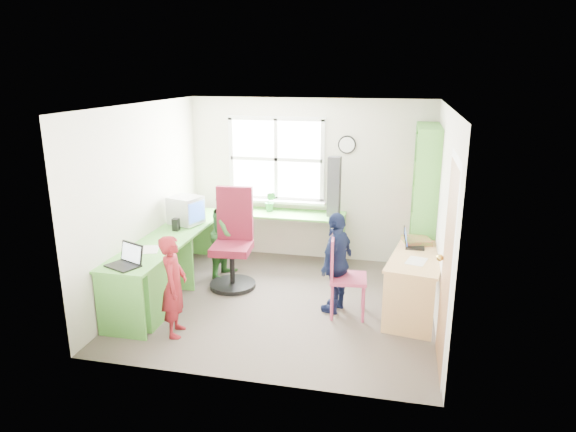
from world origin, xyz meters
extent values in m
cube|color=#4D443C|center=(0.00, 0.00, -0.01)|extent=(3.60, 3.40, 0.02)
cube|color=white|center=(0.00, 0.00, 2.41)|extent=(3.60, 3.40, 0.02)
cube|color=silver|center=(0.00, 1.71, 1.20)|extent=(3.60, 0.02, 2.40)
cube|color=silver|center=(0.00, -1.71, 1.20)|extent=(3.60, 0.02, 2.40)
cube|color=silver|center=(-1.81, 0.00, 1.20)|extent=(0.02, 3.40, 2.40)
cube|color=silver|center=(1.81, 0.00, 1.20)|extent=(0.02, 3.40, 2.40)
cube|color=white|center=(-0.50, 1.69, 1.50)|extent=(1.40, 0.01, 1.20)
cube|color=white|center=(-0.50, 1.68, 1.50)|extent=(1.48, 0.04, 1.28)
cube|color=#996842|center=(1.79, -1.05, 1.00)|extent=(0.02, 0.82, 2.00)
sphere|color=gold|center=(1.75, -0.72, 1.00)|extent=(0.07, 0.07, 0.07)
cylinder|color=black|center=(0.55, 1.68, 1.75)|extent=(0.26, 0.03, 0.26)
cylinder|color=white|center=(0.55, 1.66, 1.75)|extent=(0.22, 0.01, 0.22)
cube|color=#63BC4B|center=(-1.50, 0.10, 0.73)|extent=(0.60, 2.70, 0.03)
cube|color=#63BC4B|center=(-0.25, 1.42, 0.73)|extent=(1.65, 0.56, 0.03)
cube|color=#63BC4B|center=(-1.50, 0.10, 0.36)|extent=(0.56, 0.03, 0.72)
cube|color=#63BC4B|center=(-1.50, -1.22, 0.36)|extent=(0.56, 0.03, 0.72)
cube|color=#63BC4B|center=(-1.50, 1.42, 0.36)|extent=(0.56, 0.03, 0.72)
cube|color=#63BC4B|center=(0.55, 1.42, 0.36)|extent=(0.03, 0.52, 0.72)
cube|color=#63BC4B|center=(-1.50, -0.85, 0.36)|extent=(0.54, 0.45, 0.72)
cube|color=#E5B272|center=(1.58, 0.07, 0.71)|extent=(0.78, 1.34, 0.03)
cube|color=#E5B272|center=(1.48, -0.53, 0.35)|extent=(0.54, 0.12, 0.70)
cube|color=#E5B272|center=(1.68, 0.67, 0.35)|extent=(0.54, 0.12, 0.70)
cube|color=#63BC4B|center=(1.65, 0.68, 1.05)|extent=(0.30, 0.02, 2.10)
cube|color=#63BC4B|center=(1.65, 1.68, 1.05)|extent=(0.30, 0.02, 2.10)
cube|color=#63BC4B|center=(1.65, 1.18, 2.09)|extent=(0.30, 1.00, 0.02)
cube|color=#63BC4B|center=(1.65, 1.18, 0.06)|extent=(0.30, 1.00, 0.02)
cube|color=#63BC4B|center=(1.65, 1.18, 0.42)|extent=(0.30, 1.00, 0.02)
cube|color=#63BC4B|center=(1.65, 1.18, 0.80)|extent=(0.30, 1.00, 0.02)
cube|color=#63BC4B|center=(1.65, 1.18, 1.18)|extent=(0.30, 1.00, 0.02)
cube|color=#63BC4B|center=(1.65, 1.18, 1.56)|extent=(0.30, 1.00, 0.02)
cube|color=#63BC4B|center=(1.65, 1.18, 1.94)|extent=(0.30, 1.00, 0.02)
cube|color=#AC2A18|center=(1.65, 0.88, 0.21)|extent=(0.25, 0.28, 0.27)
cube|color=#183F93|center=(1.65, 1.20, 0.21)|extent=(0.25, 0.30, 0.29)
cube|color=#1D7B39|center=(1.65, 1.50, 0.22)|extent=(0.25, 0.26, 0.30)
cube|color=gold|center=(1.65, 0.88, 0.58)|extent=(0.25, 0.28, 0.30)
cube|color=#75317B|center=(1.65, 1.20, 0.59)|extent=(0.25, 0.30, 0.32)
cube|color=orange|center=(1.65, 1.50, 0.57)|extent=(0.25, 0.26, 0.29)
cube|color=#242424|center=(1.65, 0.88, 0.97)|extent=(0.25, 0.28, 0.32)
cube|color=beige|center=(1.65, 1.20, 0.95)|extent=(0.25, 0.30, 0.29)
cube|color=#AC2A18|center=(1.65, 1.50, 0.96)|extent=(0.25, 0.26, 0.30)
cube|color=#183F93|center=(1.65, 0.88, 1.33)|extent=(0.25, 0.28, 0.29)
cube|color=#1D7B39|center=(1.65, 1.20, 1.34)|extent=(0.25, 0.30, 0.30)
cube|color=gold|center=(1.65, 1.50, 1.35)|extent=(0.25, 0.26, 0.32)
cube|color=#75317B|center=(1.65, 0.88, 1.72)|extent=(0.25, 0.28, 0.30)
cube|color=orange|center=(1.65, 1.20, 1.73)|extent=(0.25, 0.30, 0.32)
cube|color=#242424|center=(1.65, 1.50, 1.71)|extent=(0.25, 0.26, 0.29)
cylinder|color=black|center=(-0.77, 0.32, 0.03)|extent=(0.66, 0.66, 0.05)
cylinder|color=black|center=(-0.77, 0.32, 0.28)|extent=(0.07, 0.07, 0.46)
cube|color=maroon|center=(-0.77, 0.32, 0.54)|extent=(0.54, 0.54, 0.10)
cube|color=maroon|center=(-0.79, 0.56, 0.96)|extent=(0.48, 0.13, 0.72)
cylinder|color=#BA3E63|center=(0.64, -0.33, 0.22)|extent=(0.04, 0.04, 0.45)
cylinder|color=#BA3E63|center=(1.00, -0.30, 0.22)|extent=(0.04, 0.04, 0.45)
cylinder|color=#BA3E63|center=(0.61, 0.02, 0.22)|extent=(0.04, 0.04, 0.45)
cylinder|color=#BA3E63|center=(0.97, 0.05, 0.22)|extent=(0.04, 0.04, 0.45)
cube|color=#BA3E63|center=(0.81, -0.14, 0.45)|extent=(0.45, 0.45, 0.04)
cube|color=#BA3E63|center=(0.62, -0.16, 0.71)|extent=(0.06, 0.40, 0.49)
cube|color=silver|center=(-1.50, 0.58, 0.76)|extent=(0.35, 0.31, 0.02)
cube|color=silver|center=(-1.50, 0.58, 0.95)|extent=(0.48, 0.46, 0.37)
cube|color=#3F72F2|center=(-1.31, 0.51, 0.95)|extent=(0.10, 0.30, 0.27)
cube|color=black|center=(-1.53, -1.04, 0.76)|extent=(0.41, 0.36, 0.02)
cube|color=black|center=(-1.48, -0.93, 0.87)|extent=(0.34, 0.19, 0.22)
cube|color=white|center=(-1.48, -0.93, 0.87)|extent=(0.29, 0.16, 0.18)
cube|color=black|center=(1.54, 0.38, 0.73)|extent=(0.22, 0.31, 0.02)
cube|color=black|center=(1.43, 0.38, 0.84)|extent=(0.05, 0.31, 0.20)
cube|color=#3F72F2|center=(1.43, 0.38, 0.84)|extent=(0.04, 0.27, 0.16)
cube|color=black|center=(-1.51, 0.28, 0.83)|extent=(0.09, 0.09, 0.16)
cube|color=black|center=(-1.51, 0.77, 0.83)|extent=(0.09, 0.09, 0.16)
cube|color=black|center=(0.41, 1.43, 1.18)|extent=(0.18, 0.17, 0.86)
cube|color=red|center=(1.57, 0.52, 0.76)|extent=(0.38, 0.38, 0.06)
cube|color=silver|center=(-1.51, -0.48, 0.75)|extent=(0.30, 0.35, 0.00)
cube|color=silver|center=(1.55, -0.13, 0.73)|extent=(0.27, 0.33, 0.00)
imported|color=#30783C|center=(-0.54, 1.46, 0.90)|extent=(0.19, 0.16, 0.30)
imported|color=maroon|center=(-0.97, -1.00, 0.56)|extent=(0.35, 0.46, 1.12)
imported|color=#2E692A|center=(-0.95, 0.71, 0.63)|extent=(0.57, 0.69, 1.26)
imported|color=#162047|center=(0.65, -0.05, 0.61)|extent=(0.50, 0.77, 1.22)
camera|label=1|loc=(1.31, -5.67, 2.78)|focal=32.00mm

